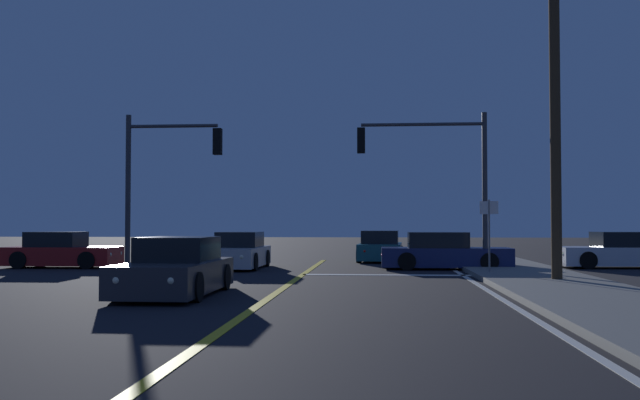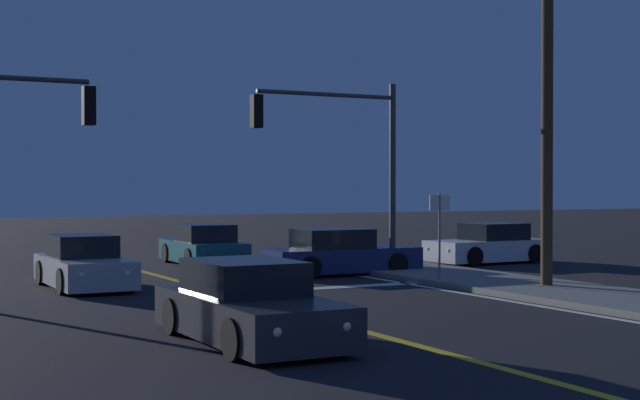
{
  "view_description": "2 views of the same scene",
  "coord_description": "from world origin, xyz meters",
  "px_view_note": "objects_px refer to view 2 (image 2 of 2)",
  "views": [
    {
      "loc": [
        2.39,
        -3.07,
        1.66
      ],
      "look_at": [
        0.68,
        18.07,
        2.36
      ],
      "focal_mm": 39.58,
      "sensor_mm": 36.0,
      "label": 1
    },
    {
      "loc": [
        -8.35,
        -1.22,
        2.56
      ],
      "look_at": [
        0.36,
        15.42,
        2.3
      ],
      "focal_mm": 52.53,
      "sensor_mm": 36.0,
      "label": 2
    }
  ],
  "objects_px": {
    "street_sign_corner": "(440,223)",
    "traffic_signal_near_right": "(342,145)",
    "car_distant_tail_teal": "(203,247)",
    "car_lead_oncoming_navy": "(339,255)",
    "car_mid_block_silver": "(84,265)",
    "car_far_approaching_white": "(489,246)",
    "traffic_signal_far_left": "(3,141)",
    "utility_pole_right": "(547,82)",
    "car_side_waiting_charcoal": "(249,307)"
  },
  "relations": [
    {
      "from": "street_sign_corner",
      "to": "traffic_signal_near_right",
      "type": "bearing_deg",
      "value": 116.15
    },
    {
      "from": "car_distant_tail_teal",
      "to": "car_lead_oncoming_navy",
      "type": "distance_m",
      "value": 5.65
    },
    {
      "from": "traffic_signal_near_right",
      "to": "car_mid_block_silver",
      "type": "bearing_deg",
      "value": -5.05
    },
    {
      "from": "car_far_approaching_white",
      "to": "traffic_signal_near_right",
      "type": "bearing_deg",
      "value": 104.41
    },
    {
      "from": "car_far_approaching_white",
      "to": "street_sign_corner",
      "type": "xyz_separation_m",
      "value": [
        -5.44,
        -4.88,
        1.03
      ]
    },
    {
      "from": "car_mid_block_silver",
      "to": "street_sign_corner",
      "type": "relative_size",
      "value": 1.78
    },
    {
      "from": "street_sign_corner",
      "to": "car_lead_oncoming_navy",
      "type": "bearing_deg",
      "value": 106.63
    },
    {
      "from": "car_distant_tail_teal",
      "to": "traffic_signal_far_left",
      "type": "xyz_separation_m",
      "value": [
        -7.47,
        -7.34,
        2.99
      ]
    },
    {
      "from": "car_far_approaching_white",
      "to": "utility_pole_right",
      "type": "bearing_deg",
      "value": 148.93
    },
    {
      "from": "traffic_signal_near_right",
      "to": "traffic_signal_far_left",
      "type": "distance_m",
      "value": 9.52
    },
    {
      "from": "car_side_waiting_charcoal",
      "to": "traffic_signal_near_right",
      "type": "height_order",
      "value": "traffic_signal_near_right"
    },
    {
      "from": "car_side_waiting_charcoal",
      "to": "car_distant_tail_teal",
      "type": "distance_m",
      "value": 15.65
    },
    {
      "from": "car_mid_block_silver",
      "to": "utility_pole_right",
      "type": "xyz_separation_m",
      "value": [
        9.93,
        -6.0,
        4.57
      ]
    },
    {
      "from": "street_sign_corner",
      "to": "utility_pole_right",
      "type": "bearing_deg",
      "value": -61.37
    },
    {
      "from": "traffic_signal_near_right",
      "to": "utility_pole_right",
      "type": "height_order",
      "value": "utility_pole_right"
    },
    {
      "from": "car_distant_tail_teal",
      "to": "car_mid_block_silver",
      "type": "height_order",
      "value": "same"
    },
    {
      "from": "car_mid_block_silver",
      "to": "utility_pole_right",
      "type": "bearing_deg",
      "value": 149.25
    },
    {
      "from": "car_mid_block_silver",
      "to": "traffic_signal_near_right",
      "type": "relative_size",
      "value": 0.77
    },
    {
      "from": "car_side_waiting_charcoal",
      "to": "street_sign_corner",
      "type": "height_order",
      "value": "street_sign_corner"
    },
    {
      "from": "car_side_waiting_charcoal",
      "to": "traffic_signal_far_left",
      "type": "height_order",
      "value": "traffic_signal_far_left"
    },
    {
      "from": "car_far_approaching_white",
      "to": "traffic_signal_far_left",
      "type": "relative_size",
      "value": 0.8
    },
    {
      "from": "traffic_signal_far_left",
      "to": "utility_pole_right",
      "type": "bearing_deg",
      "value": -18.02
    },
    {
      "from": "car_lead_oncoming_navy",
      "to": "traffic_signal_far_left",
      "type": "height_order",
      "value": "traffic_signal_far_left"
    },
    {
      "from": "car_far_approaching_white",
      "to": "car_lead_oncoming_navy",
      "type": "xyz_separation_m",
      "value": [
        -6.51,
        -1.32,
        0.0
      ]
    },
    {
      "from": "car_mid_block_silver",
      "to": "car_lead_oncoming_navy",
      "type": "relative_size",
      "value": 0.92
    },
    {
      "from": "traffic_signal_near_right",
      "to": "traffic_signal_far_left",
      "type": "relative_size",
      "value": 1.03
    },
    {
      "from": "car_distant_tail_teal",
      "to": "traffic_signal_near_right",
      "type": "relative_size",
      "value": 0.79
    },
    {
      "from": "car_lead_oncoming_navy",
      "to": "car_side_waiting_charcoal",
      "type": "bearing_deg",
      "value": -35.99
    },
    {
      "from": "traffic_signal_near_right",
      "to": "street_sign_corner",
      "type": "bearing_deg",
      "value": 116.15
    },
    {
      "from": "car_far_approaching_white",
      "to": "car_distant_tail_teal",
      "type": "bearing_deg",
      "value": 63.67
    },
    {
      "from": "car_side_waiting_charcoal",
      "to": "traffic_signal_far_left",
      "type": "xyz_separation_m",
      "value": [
        -2.68,
        7.56,
        2.99
      ]
    },
    {
      "from": "car_distant_tail_teal",
      "to": "car_far_approaching_white",
      "type": "distance_m",
      "value": 9.58
    },
    {
      "from": "car_mid_block_silver",
      "to": "traffic_signal_near_right",
      "type": "bearing_deg",
      "value": 175.33
    },
    {
      "from": "traffic_signal_far_left",
      "to": "street_sign_corner",
      "type": "height_order",
      "value": "traffic_signal_far_left"
    },
    {
      "from": "utility_pole_right",
      "to": "street_sign_corner",
      "type": "bearing_deg",
      "value": 118.63
    },
    {
      "from": "car_side_waiting_charcoal",
      "to": "street_sign_corner",
      "type": "relative_size",
      "value": 1.9
    },
    {
      "from": "traffic_signal_near_right",
      "to": "car_distant_tail_teal",
      "type": "bearing_deg",
      "value": -71.87
    },
    {
      "from": "car_far_approaching_white",
      "to": "traffic_signal_near_right",
      "type": "relative_size",
      "value": 0.77
    },
    {
      "from": "car_far_approaching_white",
      "to": "traffic_signal_far_left",
      "type": "xyz_separation_m",
      "value": [
        -16.24,
        -3.48,
        2.99
      ]
    },
    {
      "from": "car_mid_block_silver",
      "to": "car_lead_oncoming_navy",
      "type": "distance_m",
      "value": 7.47
    },
    {
      "from": "car_side_waiting_charcoal",
      "to": "traffic_signal_far_left",
      "type": "distance_m",
      "value": 8.56
    },
    {
      "from": "car_distant_tail_teal",
      "to": "car_far_approaching_white",
      "type": "bearing_deg",
      "value": -21.13
    },
    {
      "from": "car_side_waiting_charcoal",
      "to": "car_far_approaching_white",
      "type": "relative_size",
      "value": 1.06
    },
    {
      "from": "car_mid_block_silver",
      "to": "traffic_signal_near_right",
      "type": "height_order",
      "value": "traffic_signal_near_right"
    },
    {
      "from": "traffic_signal_far_left",
      "to": "street_sign_corner",
      "type": "xyz_separation_m",
      "value": [
        10.79,
        -1.4,
        -1.96
      ]
    },
    {
      "from": "car_far_approaching_white",
      "to": "car_mid_block_silver",
      "type": "bearing_deg",
      "value": 93.35
    },
    {
      "from": "car_distant_tail_teal",
      "to": "traffic_signal_near_right",
      "type": "height_order",
      "value": "traffic_signal_near_right"
    },
    {
      "from": "car_side_waiting_charcoal",
      "to": "car_mid_block_silver",
      "type": "height_order",
      "value": "same"
    },
    {
      "from": "car_mid_block_silver",
      "to": "traffic_signal_far_left",
      "type": "height_order",
      "value": "traffic_signal_far_left"
    },
    {
      "from": "car_mid_block_silver",
      "to": "car_side_waiting_charcoal",
      "type": "bearing_deg",
      "value": 92.9
    }
  ]
}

